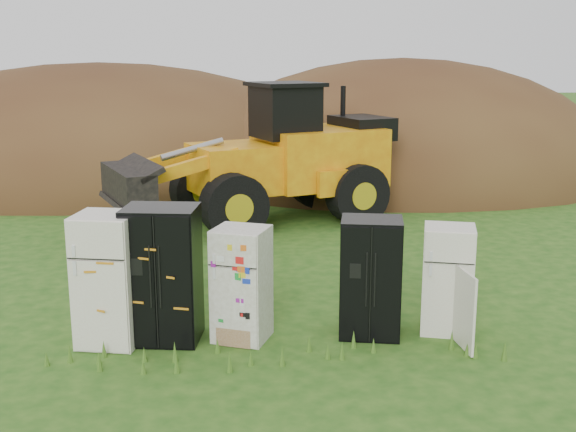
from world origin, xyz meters
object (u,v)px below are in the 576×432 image
fridge_black_side (163,274)px  fridge_sticker (242,284)px  fridge_open_door (448,279)px  fridge_black_right (371,277)px  wheel_loader (253,155)px  fridge_leftmost (109,279)px

fridge_black_side → fridge_sticker: (1.09, -0.08, -0.15)m
fridge_black_side → fridge_open_door: fridge_black_side is taller
fridge_sticker → fridge_open_door: size_ratio=1.03×
fridge_sticker → fridge_black_right: 1.83m
fridge_black_side → wheel_loader: 7.06m
wheel_loader → fridge_leftmost: bearing=-129.5°
fridge_black_side → wheel_loader: wheel_loader is taller
fridge_black_right → fridge_open_door: (1.13, 0.03, -0.07)m
fridge_sticker → fridge_open_door: (2.95, 0.03, -0.02)m
fridge_leftmost → fridge_sticker: 1.83m
fridge_sticker → fridge_open_door: fridge_sticker is taller
fridge_leftmost → fridge_sticker: fridge_leftmost is taller
fridge_black_right → fridge_leftmost: bearing=-168.8°
fridge_sticker → fridge_black_side: bearing=-162.0°
fridge_sticker → wheel_loader: size_ratio=0.24×
fridge_black_side → fridge_leftmost: bearing=-167.9°
fridge_leftmost → fridge_sticker: (1.82, -0.03, -0.11)m
fridge_leftmost → wheel_loader: wheel_loader is taller
fridge_black_side → fridge_sticker: size_ratio=1.19×
fridge_black_right → fridge_open_door: 1.13m
fridge_black_right → fridge_sticker: bearing=-168.3°
wheel_loader → fridge_sticker: bearing=-115.0°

